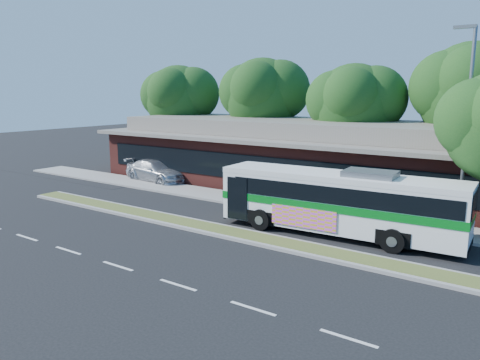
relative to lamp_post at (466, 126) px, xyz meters
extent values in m
plane|color=black|center=(-9.56, -6.00, -4.90)|extent=(120.00, 120.00, 0.00)
cube|color=#3F5122|center=(-9.56, -5.40, -4.83)|extent=(26.00, 1.10, 0.15)
cube|color=gray|center=(-9.56, 0.40, -4.84)|extent=(44.00, 2.60, 0.12)
cube|color=black|center=(-27.56, 4.00, -4.90)|extent=(14.00, 12.00, 0.01)
cube|color=maroon|center=(-9.56, 7.00, -3.30)|extent=(32.00, 10.00, 3.20)
cube|color=slate|center=(-9.56, 7.00, -1.58)|extent=(33.20, 11.20, 0.24)
cube|color=slate|center=(-9.56, 7.00, -0.95)|extent=(30.00, 8.00, 1.00)
cube|color=black|center=(-9.56, 1.97, -3.20)|extent=(30.00, 0.06, 1.60)
cylinder|color=slate|center=(0.04, 0.00, -0.40)|extent=(0.16, 0.16, 9.00)
cube|color=slate|center=(-0.36, 0.00, 4.10)|extent=(0.90, 0.18, 0.14)
cylinder|color=black|center=(-24.56, 9.00, -2.91)|extent=(0.44, 0.44, 3.99)
sphere|color=#123814|center=(-24.56, 9.00, 0.83)|extent=(5.80, 5.80, 5.80)
sphere|color=#123814|center=(-23.26, 9.43, 1.29)|extent=(4.52, 4.52, 4.52)
cylinder|color=black|center=(-16.56, 10.00, -2.80)|extent=(0.44, 0.44, 4.20)
sphere|color=#123814|center=(-16.56, 10.00, 1.10)|extent=(6.00, 6.00, 6.00)
sphere|color=#123814|center=(-15.21, 10.45, 1.58)|extent=(4.68, 4.68, 4.68)
cylinder|color=black|center=(-8.56, 9.00, -3.01)|extent=(0.44, 0.44, 3.78)
sphere|color=#123814|center=(-8.56, 9.00, 0.56)|extent=(5.60, 5.60, 5.60)
sphere|color=#123814|center=(-7.30, 9.42, 1.00)|extent=(4.37, 4.37, 4.37)
cylinder|color=black|center=(-1.56, 10.00, -2.70)|extent=(0.44, 0.44, 4.41)
sphere|color=#123814|center=(-1.56, 10.00, 1.37)|extent=(6.20, 6.20, 6.20)
cube|color=white|center=(-4.47, -2.72, -3.35)|extent=(10.93, 2.94, 2.49)
cube|color=black|center=(-4.20, -2.70, -2.86)|extent=(10.07, 2.93, 0.75)
cube|color=white|center=(-4.47, -2.72, -2.22)|extent=(10.95, 2.96, 0.23)
cube|color=#046D19|center=(-4.47, -2.72, -3.43)|extent=(10.99, 2.99, 0.34)
cube|color=black|center=(-9.88, -3.04, -3.06)|extent=(0.17, 2.02, 1.54)
cube|color=black|center=(0.94, -2.40, -2.77)|extent=(0.17, 1.88, 0.99)
cube|color=#E648F7|center=(-5.57, -3.97, -4.00)|extent=(3.06, 0.23, 0.90)
cube|color=slate|center=(-3.12, -2.64, -1.98)|extent=(2.24, 1.57, 0.27)
cylinder|color=black|center=(-7.73, -4.05, -4.41)|extent=(1.01, 0.38, 0.99)
cylinder|color=black|center=(-7.86, -1.79, -4.41)|extent=(1.01, 0.38, 0.99)
cylinder|color=black|center=(-1.70, -3.69, -4.41)|extent=(1.01, 0.38, 0.99)
cylinder|color=black|center=(-1.84, -1.43, -4.41)|extent=(1.01, 0.38, 0.99)
imported|color=silver|center=(-20.36, 1.80, -4.13)|extent=(5.52, 2.76, 1.54)
camera|label=1|loc=(3.56, -21.84, 1.46)|focal=35.00mm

